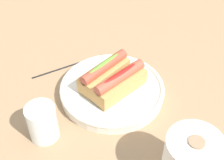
# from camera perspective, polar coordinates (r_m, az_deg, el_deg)

# --- Properties ---
(ground_plane) EXTENTS (2.40, 2.40, 0.00)m
(ground_plane) POSITION_cam_1_polar(r_m,az_deg,el_deg) (0.84, -0.23, -1.78)
(ground_plane) COLOR #9E7A56
(serving_bowl) EXTENTS (0.27, 0.27, 0.03)m
(serving_bowl) POSITION_cam_1_polar(r_m,az_deg,el_deg) (0.82, 0.00, -1.78)
(serving_bowl) COLOR silver
(serving_bowl) RESTS_ON ground_plane
(hotdog_front) EXTENTS (0.15, 0.07, 0.06)m
(hotdog_front) POSITION_cam_1_polar(r_m,az_deg,el_deg) (0.80, -1.40, 1.34)
(hotdog_front) COLOR tan
(hotdog_front) RESTS_ON serving_bowl
(hotdog_back) EXTENTS (0.15, 0.05, 0.06)m
(hotdog_back) POSITION_cam_1_polar(r_m,az_deg,el_deg) (0.78, 1.45, -0.53)
(hotdog_back) COLOR tan
(hotdog_back) RESTS_ON serving_bowl
(water_glass) EXTENTS (0.07, 0.07, 0.09)m
(water_glass) POSITION_cam_1_polar(r_m,az_deg,el_deg) (0.73, -12.56, -7.80)
(water_glass) COLOR white
(water_glass) RESTS_ON ground_plane
(chopstick_near) EXTENTS (0.22, 0.06, 0.01)m
(chopstick_near) POSITION_cam_1_polar(r_m,az_deg,el_deg) (0.92, -8.02, 2.58)
(chopstick_near) COLOR black
(chopstick_near) RESTS_ON ground_plane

